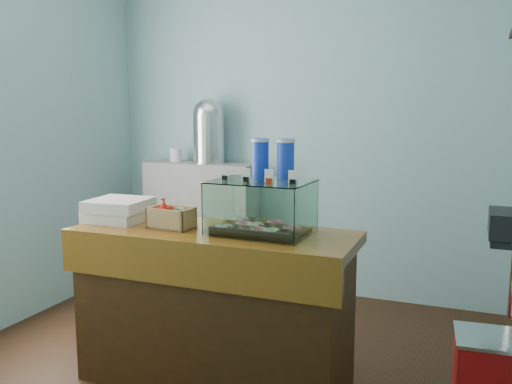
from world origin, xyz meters
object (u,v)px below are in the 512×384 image
at_px(red_cooler, 499,373).
at_px(coffee_urn, 209,129).
at_px(counter, 214,306).
at_px(display_case, 263,204).

bearing_deg(red_cooler, coffee_urn, 146.23).
bearing_deg(red_cooler, counter, -173.79).
distance_m(display_case, red_cooler, 1.52).
distance_m(counter, display_case, 0.66).
bearing_deg(counter, coffee_urn, 117.35).
xyz_separation_m(counter, red_cooler, (1.51, 0.29, -0.26)).
bearing_deg(display_case, red_cooler, 12.95).
height_order(display_case, red_cooler, display_case).
xyz_separation_m(counter, coffee_urn, (-0.82, 1.58, 0.94)).
bearing_deg(coffee_urn, red_cooler, -28.98).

